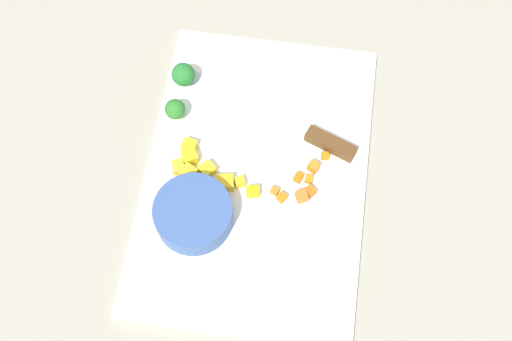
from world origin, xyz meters
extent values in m
plane|color=gray|center=(0.00, 0.00, 0.00)|extent=(4.00, 4.00, 0.00)
cube|color=white|center=(0.00, 0.00, 0.01)|extent=(0.46, 0.32, 0.01)
cylinder|color=#36558F|center=(-0.08, 0.07, 0.03)|extent=(0.11, 0.11, 0.04)
cube|color=silver|center=(0.13, 0.08, 0.01)|extent=(0.08, 0.16, 0.00)
cube|color=#533618|center=(0.06, -0.10, 0.02)|extent=(0.05, 0.08, 0.02)
cube|color=orange|center=(-0.03, -0.04, 0.02)|extent=(0.02, 0.02, 0.01)
cube|color=orange|center=(0.00, -0.08, 0.02)|extent=(0.01, 0.01, 0.01)
cube|color=orange|center=(-0.02, -0.08, 0.02)|extent=(0.02, 0.02, 0.01)
cube|color=orange|center=(0.00, -0.06, 0.02)|extent=(0.02, 0.01, 0.01)
cube|color=orange|center=(-0.03, -0.07, 0.02)|extent=(0.02, 0.02, 0.02)
cube|color=orange|center=(0.02, -0.08, 0.02)|extent=(0.02, 0.02, 0.02)
cube|color=orange|center=(-0.02, -0.03, 0.02)|extent=(0.01, 0.01, 0.01)
cube|color=orange|center=(0.04, -0.10, 0.02)|extent=(0.01, 0.01, 0.01)
cube|color=yellow|center=(-0.01, 0.07, 0.02)|extent=(0.03, 0.03, 0.02)
cube|color=yellow|center=(-0.03, 0.00, 0.02)|extent=(0.02, 0.02, 0.02)
cube|color=yellow|center=(-0.03, 0.04, 0.02)|extent=(0.02, 0.03, 0.02)
cube|color=yellow|center=(0.01, 0.10, 0.02)|extent=(0.03, 0.03, 0.02)
cube|color=yellow|center=(-0.01, 0.11, 0.02)|extent=(0.02, 0.02, 0.01)
cube|color=yellow|center=(-0.02, 0.02, 0.02)|extent=(0.02, 0.02, 0.01)
cube|color=yellow|center=(-0.02, 0.09, 0.02)|extent=(0.03, 0.03, 0.02)
cube|color=yellow|center=(0.03, 0.10, 0.02)|extent=(0.02, 0.02, 0.02)
cylinder|color=#8FBF5C|center=(0.08, 0.13, 0.02)|extent=(0.01, 0.01, 0.01)
sphere|color=#2B7A29|center=(0.08, 0.13, 0.03)|extent=(0.03, 0.03, 0.03)
cylinder|color=#92AD6C|center=(0.13, 0.13, 0.02)|extent=(0.01, 0.01, 0.02)
sphere|color=#24742C|center=(0.13, 0.13, 0.04)|extent=(0.04, 0.04, 0.04)
camera|label=1|loc=(-0.37, -0.05, 0.84)|focal=44.48mm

